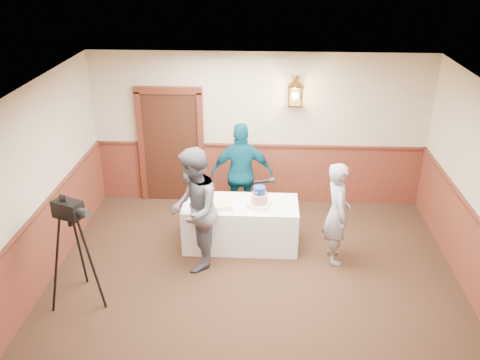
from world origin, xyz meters
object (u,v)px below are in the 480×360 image
object	(u,v)px
tiered_cake	(259,199)
sheet_cake_green	(204,197)
interviewer	(194,210)
display_table	(241,224)
assistant_p	(242,174)
tv_camera_rig	(76,258)
sheet_cake_yellow	(220,205)
baker	(337,213)

from	to	relation	value
tiered_cake	sheet_cake_green	size ratio (longest dim) A/B	1.55
tiered_cake	interviewer	size ratio (longest dim) A/B	0.22
display_table	sheet_cake_green	distance (m)	0.74
interviewer	assistant_p	xyz separation A→B (m)	(0.63, 1.39, -0.04)
interviewer	tiered_cake	bearing A→B (deg)	116.32
display_table	tv_camera_rig	xyz separation A→B (m)	(-2.10, -1.53, 0.31)
display_table	assistant_p	size ratio (longest dim) A/B	1.00
sheet_cake_yellow	assistant_p	world-z (taller)	assistant_p
interviewer	baker	distance (m)	2.13
tiered_cake	sheet_cake_yellow	xyz separation A→B (m)	(-0.61, -0.08, -0.09)
sheet_cake_green	baker	bearing A→B (deg)	-13.16
tiered_cake	sheet_cake_yellow	size ratio (longest dim) A/B	1.09
sheet_cake_yellow	display_table	bearing A→B (deg)	26.04
sheet_cake_green	interviewer	distance (m)	0.75
sheet_cake_yellow	tv_camera_rig	distance (m)	2.26
tv_camera_rig	tiered_cake	bearing A→B (deg)	52.40
display_table	tv_camera_rig	size ratio (longest dim) A/B	1.18
tiered_cake	tv_camera_rig	xyz separation A→B (m)	(-2.40, -1.45, -0.20)
tiered_cake	tv_camera_rig	distance (m)	2.81
interviewer	baker	world-z (taller)	interviewer
tiered_cake	display_table	bearing A→B (deg)	165.82
baker	assistant_p	distance (m)	1.87
sheet_cake_yellow	tv_camera_rig	size ratio (longest dim) A/B	0.25
display_table	tiered_cake	distance (m)	0.59
interviewer	tv_camera_rig	bearing A→B (deg)	-59.82
display_table	assistant_p	distance (m)	0.95
interviewer	assistant_p	distance (m)	1.53
assistant_p	tv_camera_rig	bearing A→B (deg)	45.00
sheet_cake_yellow	sheet_cake_green	size ratio (longest dim) A/B	1.42
sheet_cake_yellow	interviewer	world-z (taller)	interviewer
display_table	sheet_cake_green	bearing A→B (deg)	167.15
interviewer	display_table	bearing A→B (deg)	129.81
sheet_cake_yellow	interviewer	xyz separation A→B (m)	(-0.34, -0.44, 0.15)
sheet_cake_yellow	baker	xyz separation A→B (m)	(1.77, -0.19, 0.02)
tiered_cake	interviewer	distance (m)	1.08
interviewer	assistant_p	world-z (taller)	interviewer
sheet_cake_yellow	baker	size ratio (longest dim) A/B	0.23
interviewer	tv_camera_rig	distance (m)	1.74
baker	display_table	bearing A→B (deg)	69.84
tiered_cake	sheet_cake_green	world-z (taller)	tiered_cake
tiered_cake	assistant_p	world-z (taller)	assistant_p
sheet_cake_yellow	sheet_cake_green	distance (m)	0.41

